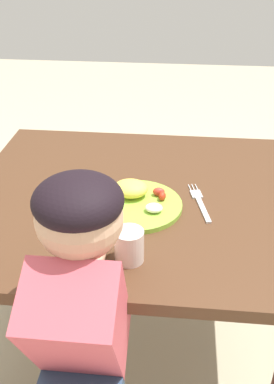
{
  "coord_description": "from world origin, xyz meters",
  "views": [
    {
      "loc": [
        0.12,
        -1.19,
        1.41
      ],
      "look_at": [
        -0.0,
        -0.02,
        0.7
      ],
      "focal_mm": 42.58,
      "sensor_mm": 36.0,
      "label": 1
    }
  ],
  "objects_px": {
    "plate": "(135,200)",
    "drinking_cup": "(129,246)",
    "fork": "(200,202)",
    "spoon": "(82,199)",
    "person": "(82,367)"
  },
  "relations": [
    {
      "from": "plate",
      "to": "drinking_cup",
      "type": "xyz_separation_m",
      "value": [
        0.01,
        -0.25,
        0.03
      ]
    },
    {
      "from": "plate",
      "to": "fork",
      "type": "distance_m",
      "value": 0.19
    },
    {
      "from": "spoon",
      "to": "plate",
      "type": "bearing_deg",
      "value": -72.66
    },
    {
      "from": "spoon",
      "to": "drinking_cup",
      "type": "xyz_separation_m",
      "value": [
        0.17,
        -0.26,
        0.04
      ]
    },
    {
      "from": "spoon",
      "to": "fork",
      "type": "bearing_deg",
      "value": -66.46
    },
    {
      "from": "plate",
      "to": "spoon",
      "type": "xyz_separation_m",
      "value": [
        -0.16,
        0.01,
        -0.01
      ]
    },
    {
      "from": "fork",
      "to": "person",
      "type": "distance_m",
      "value": 0.59
    },
    {
      "from": "person",
      "to": "spoon",
      "type": "bearing_deg",
      "value": 100.58
    },
    {
      "from": "spoon",
      "to": "drinking_cup",
      "type": "distance_m",
      "value": 0.31
    },
    {
      "from": "plate",
      "to": "drinking_cup",
      "type": "relative_size",
      "value": 3.19
    },
    {
      "from": "plate",
      "to": "person",
      "type": "relative_size",
      "value": 0.28
    },
    {
      "from": "plate",
      "to": "fork",
      "type": "relative_size",
      "value": 1.29
    },
    {
      "from": "spoon",
      "to": "person",
      "type": "height_order",
      "value": "person"
    },
    {
      "from": "spoon",
      "to": "drinking_cup",
      "type": "relative_size",
      "value": 2.3
    },
    {
      "from": "drinking_cup",
      "to": "person",
      "type": "bearing_deg",
      "value": -109.91
    }
  ]
}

